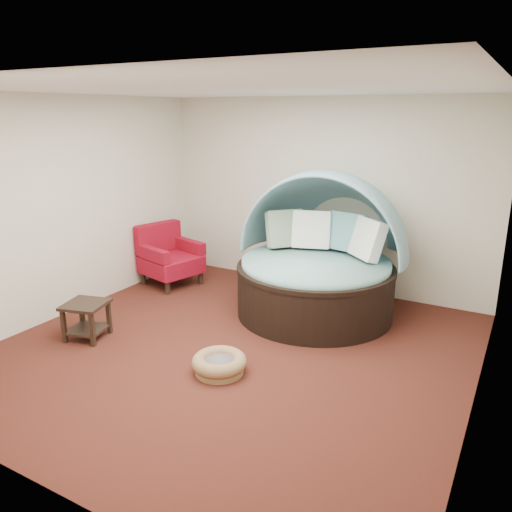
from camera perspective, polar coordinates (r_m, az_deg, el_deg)
The scene contains 10 objects.
floor at distance 5.75m, azimuth -2.57°, elevation -10.57°, with size 5.00×5.00×0.00m, color #4C1E15.
wall_back at distance 7.47m, azimuth 7.52°, elevation 6.91°, with size 5.00×5.00×0.00m, color beige.
wall_front at distance 3.50m, azimuth -25.04°, elevation -5.20°, with size 5.00×5.00×0.00m, color beige.
wall_left at distance 6.90m, azimuth -20.74°, elevation 5.25°, with size 5.00×5.00×0.00m, color beige.
wall_right at distance 4.51m, azimuth 25.29°, elevation -0.64°, with size 5.00×5.00×0.00m, color beige.
ceiling at distance 5.14m, azimuth -2.98°, elevation 18.56°, with size 5.00×5.00×0.00m, color white.
canopy_daybed at distance 6.55m, azimuth 7.25°, elevation 0.86°, with size 2.28×2.15×1.88m.
pet_basket at distance 5.24m, azimuth -4.21°, elevation -12.16°, with size 0.63×0.63×0.20m.
red_armchair at distance 7.81m, azimuth -9.94°, elevation -0.11°, with size 0.97×0.97×0.93m.
side_table at distance 6.22m, azimuth -18.83°, elevation -6.44°, with size 0.56×0.56×0.44m.
Camera 1 is at (2.73, -4.35, 2.59)m, focal length 35.00 mm.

